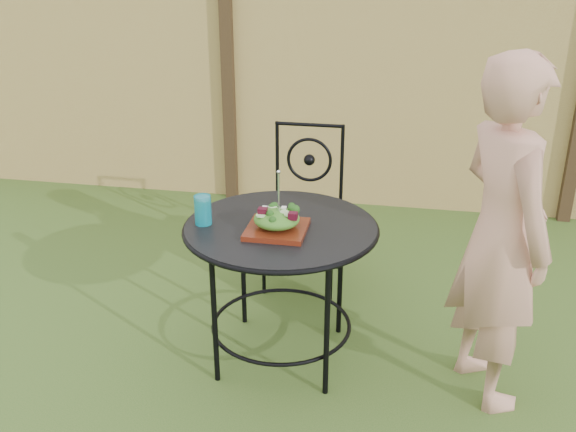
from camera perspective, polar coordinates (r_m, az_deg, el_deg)
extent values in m
plane|color=#244716|center=(3.28, 7.36, -13.36)|extent=(60.00, 60.00, 0.00)
cube|color=tan|center=(4.96, 9.75, 10.67)|extent=(8.00, 0.05, 1.80)
cube|color=black|center=(5.09, -5.31, 11.79)|extent=(0.09, 0.09, 1.90)
cylinder|color=black|center=(3.00, -0.64, -0.95)|extent=(0.90, 0.90, 0.02)
torus|color=black|center=(3.01, -0.64, -1.05)|extent=(0.92, 0.92, 0.02)
torus|color=black|center=(3.26, -0.60, -9.57)|extent=(0.70, 0.70, 0.02)
cylinder|color=black|center=(3.36, 4.67, -5.14)|extent=(0.03, 0.03, 0.71)
cylinder|color=black|center=(3.45, -4.02, -4.37)|extent=(0.03, 0.03, 0.71)
cylinder|color=black|center=(3.01, -6.56, -8.87)|extent=(0.03, 0.03, 0.71)
cylinder|color=black|center=(2.91, 3.48, -9.94)|extent=(0.03, 0.03, 0.71)
cube|color=black|center=(3.83, 1.36, 0.20)|extent=(0.46, 0.46, 0.03)
cylinder|color=black|center=(3.87, 1.95, 8.11)|extent=(0.42, 0.02, 0.02)
torus|color=black|center=(3.93, 1.91, 5.01)|extent=(0.28, 0.02, 0.28)
cylinder|color=black|center=(3.78, -2.18, -3.96)|extent=(0.02, 0.02, 0.44)
cylinder|color=black|center=(3.72, 3.85, -4.48)|extent=(0.02, 0.02, 0.44)
cylinder|color=black|center=(4.14, -0.94, -1.49)|extent=(0.02, 0.02, 0.44)
cylinder|color=black|center=(4.08, 4.57, -1.92)|extent=(0.02, 0.02, 0.44)
cylinder|color=black|center=(3.97, -0.96, 4.90)|extent=(0.02, 0.02, 0.50)
cylinder|color=black|center=(3.91, 4.81, 4.54)|extent=(0.02, 0.02, 0.50)
imported|color=tan|center=(2.89, 18.44, -1.69)|extent=(0.58, 0.68, 1.57)
cube|color=#49160A|center=(2.93, -1.00, -1.18)|extent=(0.27, 0.27, 0.02)
ellipsoid|color=#235614|center=(2.91, -1.01, -0.25)|extent=(0.21, 0.21, 0.08)
cylinder|color=silver|center=(2.85, -0.83, 2.13)|extent=(0.01, 0.01, 0.18)
cylinder|color=#0C7B8E|center=(3.01, -7.57, 0.54)|extent=(0.08, 0.08, 0.14)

